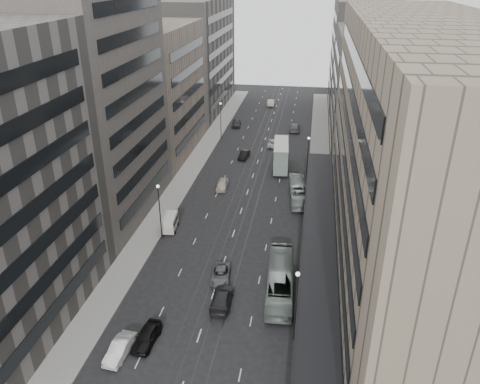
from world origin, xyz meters
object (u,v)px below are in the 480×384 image
Objects in this scene: bus_far at (298,191)px; sedan_0 at (147,336)px; bus_near at (280,280)px; sedan_2 at (221,275)px; panel_van at (170,222)px; double_decker at (281,155)px; pedestrian at (298,380)px; sedan_1 at (120,349)px.

bus_far reaches higher than sedan_0.
bus_near reaches higher than sedan_2.
panel_van is 0.83× the size of sedan_0.
double_decker is at bearing -88.36° from bus_near.
double_decker is at bearing -79.15° from bus_far.
bus_far is 13.18m from double_decker.
sedan_0 is (-13.48, -35.28, -0.70)m from bus_far.
sedan_0 is 0.96× the size of sedan_2.
bus_near is 37.61m from double_decker.
double_decker is 2.06× the size of sedan_0.
sedan_2 is 2.53× the size of pedestrian.
panel_van is (-17.70, -13.01, -0.19)m from bus_far.
double_decker is (-2.94, 37.48, 1.08)m from bus_near.
bus_near reaches higher than sedan_1.
bus_far is at bearing 64.36° from sedan_2.
sedan_0 is 1.02× the size of sedan_1.
bus_near is 19.19m from sedan_1.
bus_far reaches higher than sedan_1.
sedan_1 is at bearing -13.15° from pedestrian.
double_decker reaches higher than pedestrian.
double_decker is at bearing 56.26° from panel_van.
sedan_1 is 0.94× the size of sedan_2.
sedan_0 is (-12.62, -10.35, -0.91)m from bus_near.
double_decker reaches higher than bus_far.
double_decker is (-3.80, 12.55, 1.29)m from bus_far.
sedan_1 is at bearing -124.62° from sedan_2.
panel_van is at bearing -122.48° from double_decker.
panel_van is at bearing 30.31° from bus_far.
bus_far is at bearing 73.60° from sedan_0.
double_decker is at bearing 83.08° from sedan_0.
bus_near is 3.15× the size of panel_van.
bus_far is 2.21× the size of sedan_2.
sedan_2 is at bearing 67.30° from sedan_1.
sedan_0 is at bearing 36.49° from bus_near.
sedan_1 is at bearing -90.05° from panel_van.
sedan_2 is (9.52, -10.57, -0.63)m from panel_van.
pedestrian is at bearing 0.62° from sedan_1.
bus_far reaches higher than panel_van.
sedan_2 is at bearing 64.85° from bus_far.
pedestrian is (1.91, -38.75, -0.38)m from bus_far.
pedestrian reaches higher than sedan_2.
double_decker reaches higher than sedan_2.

